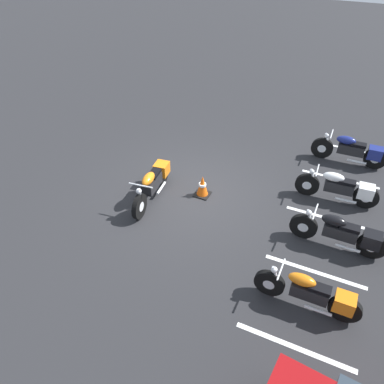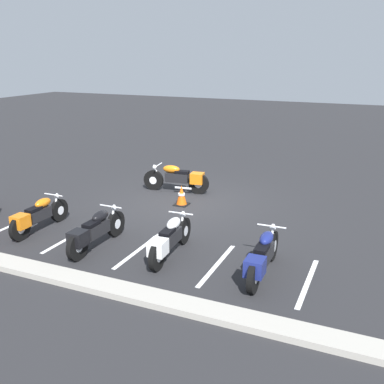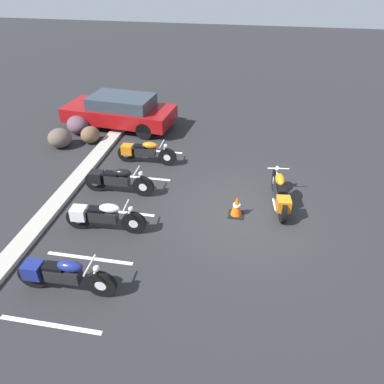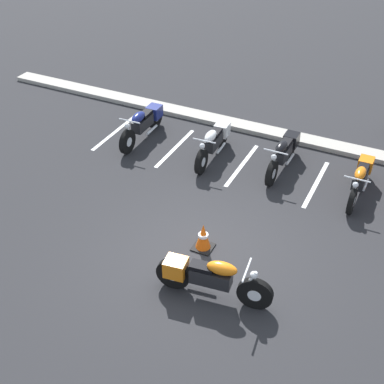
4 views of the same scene
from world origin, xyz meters
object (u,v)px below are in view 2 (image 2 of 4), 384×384
parked_bike_0 (263,256)px  parked_bike_1 (169,239)px  traffic_cone (182,196)px  motorcycle_orange_featured (179,178)px  parked_bike_3 (37,216)px  parked_bike_2 (95,231)px

parked_bike_0 → parked_bike_1: (2.06, -0.05, -0.01)m
traffic_cone → parked_bike_1: bearing=110.7°
motorcycle_orange_featured → parked_bike_0: 5.97m
motorcycle_orange_featured → parked_bike_3: motorcycle_orange_featured is taller
parked_bike_1 → traffic_cone: parked_bike_1 is taller
parked_bike_1 → traffic_cone: bearing=17.8°
parked_bike_2 → traffic_cone: parked_bike_2 is taller
motorcycle_orange_featured → parked_bike_2: bearing=84.5°
parked_bike_0 → parked_bike_3: parked_bike_0 is taller
parked_bike_1 → parked_bike_0: bearing=-94.4°
motorcycle_orange_featured → parked_bike_3: bearing=61.0°
motorcycle_orange_featured → parked_bike_1: (-1.86, 4.44, -0.02)m
motorcycle_orange_featured → parked_bike_3: size_ratio=1.08×
parked_bike_0 → parked_bike_1: bearing=87.4°
parked_bike_2 → parked_bike_3: 1.93m
parked_bike_3 → parked_bike_0: bearing=-90.8°
parked_bike_2 → traffic_cone: bearing=-7.2°
parked_bike_0 → traffic_cone: (3.32, -3.36, -0.17)m
parked_bike_1 → parked_bike_3: bearing=86.7°
parked_bike_0 → parked_bike_3: size_ratio=1.07×
parked_bike_2 → traffic_cone: (-0.48, -3.57, -0.16)m
motorcycle_orange_featured → parked_bike_0: size_ratio=1.00×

